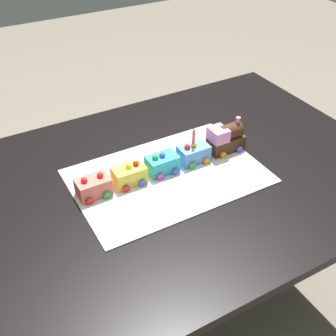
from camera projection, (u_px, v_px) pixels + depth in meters
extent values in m
plane|color=gray|center=(177.00, 311.00, 1.84)|extent=(8.00, 8.00, 0.00)
cube|color=black|center=(179.00, 177.00, 1.40)|extent=(1.40, 1.00, 0.03)
cube|color=black|center=(243.00, 150.00, 2.18)|extent=(0.07, 0.07, 0.71)
cube|color=silver|center=(168.00, 176.00, 1.38)|extent=(0.60, 0.40, 0.00)
cube|color=#472816|center=(226.00, 143.00, 1.48)|extent=(0.12, 0.06, 0.05)
cylinder|color=#472816|center=(230.00, 131.00, 1.46)|extent=(0.07, 0.05, 0.05)
cube|color=pink|center=(218.00, 134.00, 1.44)|extent=(0.06, 0.06, 0.04)
cylinder|color=pink|center=(238.00, 121.00, 1.45)|extent=(0.02, 0.02, 0.03)
sphere|color=#F4EFCC|center=(242.00, 136.00, 1.50)|extent=(0.02, 0.02, 0.02)
cylinder|color=orange|center=(227.00, 139.00, 1.53)|extent=(0.02, 0.01, 0.02)
cylinder|color=orange|center=(211.00, 144.00, 1.50)|extent=(0.02, 0.01, 0.02)
cylinder|color=#4C59D8|center=(240.00, 149.00, 1.48)|extent=(0.02, 0.01, 0.02)
cylinder|color=orange|center=(223.00, 155.00, 1.45)|extent=(0.02, 0.01, 0.02)
cube|color=#669EEA|center=(193.00, 153.00, 1.43)|extent=(0.10, 0.06, 0.06)
cylinder|color=#4C59D8|center=(194.00, 150.00, 1.47)|extent=(0.02, 0.01, 0.02)
cylinder|color=#D84CB2|center=(181.00, 154.00, 1.45)|extent=(0.02, 0.01, 0.02)
cylinder|color=orange|center=(206.00, 161.00, 1.42)|extent=(0.02, 0.01, 0.02)
cylinder|color=green|center=(192.00, 166.00, 1.40)|extent=(0.02, 0.01, 0.02)
sphere|color=red|center=(187.00, 147.00, 1.40)|extent=(0.02, 0.02, 0.02)
sphere|color=yellow|center=(194.00, 145.00, 1.41)|extent=(0.02, 0.02, 0.02)
cube|color=#38B7C6|center=(162.00, 164.00, 1.38)|extent=(0.10, 0.06, 0.06)
cylinder|color=yellow|center=(164.00, 160.00, 1.43)|extent=(0.02, 0.01, 0.02)
cylinder|color=yellow|center=(150.00, 165.00, 1.41)|extent=(0.02, 0.01, 0.02)
cylinder|color=#4C59D8|center=(175.00, 171.00, 1.38)|extent=(0.02, 0.01, 0.02)
cylinder|color=#D84CB2|center=(160.00, 177.00, 1.36)|extent=(0.02, 0.01, 0.02)
sphere|color=#4C59D8|center=(162.00, 155.00, 1.36)|extent=(0.02, 0.02, 0.02)
sphere|color=green|center=(155.00, 157.00, 1.35)|extent=(0.02, 0.02, 0.02)
cube|color=#F4E04C|center=(129.00, 175.00, 1.33)|extent=(0.10, 0.06, 0.06)
cylinder|color=#D84CB2|center=(132.00, 170.00, 1.38)|extent=(0.02, 0.01, 0.02)
cylinder|color=green|center=(117.00, 176.00, 1.36)|extent=(0.02, 0.01, 0.02)
cylinder|color=#4C59D8|center=(142.00, 183.00, 1.33)|extent=(0.02, 0.01, 0.02)
cylinder|color=red|center=(126.00, 188.00, 1.31)|extent=(0.02, 0.01, 0.02)
sphere|color=red|center=(136.00, 164.00, 1.32)|extent=(0.02, 0.02, 0.02)
sphere|color=yellow|center=(128.00, 166.00, 1.31)|extent=(0.02, 0.02, 0.02)
cube|color=#F27260|center=(93.00, 187.00, 1.29)|extent=(0.10, 0.06, 0.06)
cylinder|color=red|center=(98.00, 182.00, 1.33)|extent=(0.02, 0.01, 0.02)
cylinder|color=red|center=(81.00, 187.00, 1.31)|extent=(0.02, 0.01, 0.02)
cylinder|color=green|center=(107.00, 195.00, 1.28)|extent=(0.02, 0.01, 0.02)
cylinder|color=red|center=(90.00, 201.00, 1.26)|extent=(0.02, 0.01, 0.02)
sphere|color=red|center=(100.00, 175.00, 1.28)|extent=(0.02, 0.02, 0.02)
sphere|color=red|center=(84.00, 180.00, 1.26)|extent=(0.02, 0.02, 0.02)
cylinder|color=#F24C59|center=(194.00, 137.00, 1.39)|extent=(0.01, 0.01, 0.05)
cone|color=yellow|center=(194.00, 129.00, 1.37)|extent=(0.01, 0.01, 0.01)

